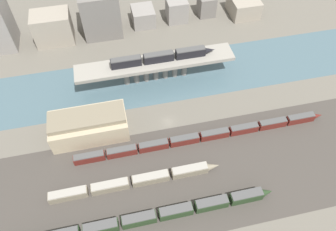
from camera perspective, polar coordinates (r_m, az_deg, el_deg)
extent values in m
plane|color=#666056|center=(126.81, 0.01, -1.16)|extent=(400.00, 400.00, 0.00)
cube|color=#423D38|center=(114.31, 2.67, -10.56)|extent=(280.00, 42.00, 0.01)
cube|color=#47606B|center=(142.50, -2.12, 6.46)|extent=(320.00, 29.15, 0.01)
cube|color=gray|center=(136.16, -2.23, 9.17)|extent=(65.76, 9.93, 1.54)
cylinder|color=gray|center=(138.63, -7.28, 6.84)|extent=(2.28, 2.28, 8.38)
cylinder|color=gray|center=(138.81, -5.57, 7.12)|extent=(2.28, 2.28, 8.38)
cylinder|color=gray|center=(139.13, -3.87, 7.40)|extent=(2.28, 2.28, 8.38)
cylinder|color=gray|center=(139.56, -2.17, 7.67)|extent=(2.28, 2.28, 8.38)
cylinder|color=gray|center=(140.12, -0.48, 7.93)|extent=(2.28, 2.28, 8.38)
cylinder|color=gray|center=(140.80, 1.19, 8.19)|extent=(2.28, 2.28, 8.38)
cylinder|color=gray|center=(141.59, 2.85, 8.43)|extent=(2.28, 2.28, 8.38)
cube|color=black|center=(133.55, -7.31, 9.15)|extent=(12.34, 3.05, 3.44)
cube|color=#4C4C4C|center=(132.27, -7.40, 9.76)|extent=(11.85, 2.80, 0.40)
cube|color=black|center=(134.69, -1.64, 10.05)|extent=(12.34, 3.05, 3.44)
cube|color=#4C4C4C|center=(133.42, -1.65, 10.67)|extent=(11.85, 2.80, 0.40)
cube|color=black|center=(137.11, 3.92, 10.83)|extent=(12.34, 3.05, 3.44)
cube|color=#4C4C4C|center=(135.87, 3.97, 11.44)|extent=(11.85, 2.80, 0.40)
cone|color=black|center=(139.37, 7.29, 11.20)|extent=(4.32, 2.74, 2.74)
cube|color=#23381E|center=(107.25, -11.58, -18.59)|extent=(10.72, 3.16, 3.46)
cube|color=#4C4C4C|center=(105.47, -11.76, -18.24)|extent=(10.29, 2.91, 0.40)
cube|color=#23381E|center=(106.54, -5.07, -17.60)|extent=(10.72, 3.16, 3.46)
cube|color=#4C4C4C|center=(104.75, -5.15, -17.22)|extent=(10.29, 2.91, 0.40)
cube|color=#23381E|center=(107.11, 1.38, -16.38)|extent=(10.72, 3.16, 3.46)
cube|color=#4C4C4C|center=(105.33, 1.40, -15.99)|extent=(10.29, 2.91, 0.40)
cube|color=#23381E|center=(108.95, 7.59, -15.01)|extent=(10.72, 3.16, 3.46)
cube|color=#4C4C4C|center=(107.20, 7.71, -14.60)|extent=(10.29, 2.91, 0.40)
cube|color=#23381E|center=(111.99, 13.46, -13.54)|extent=(10.72, 3.16, 3.46)
cube|color=#4C4C4C|center=(110.29, 13.65, -13.12)|extent=(10.29, 2.91, 0.40)
cone|color=#23381E|center=(114.58, 16.85, -12.66)|extent=(3.75, 2.84, 2.84)
cube|color=gray|center=(114.25, -16.96, -13.09)|extent=(12.54, 3.04, 3.04)
cube|color=#9E998E|center=(112.75, -17.16, -12.71)|extent=(12.04, 2.79, 0.40)
cube|color=gray|center=(112.45, -10.04, -12.09)|extent=(12.54, 3.04, 3.04)
cube|color=#9E998E|center=(110.93, -10.16, -11.69)|extent=(12.04, 2.79, 0.40)
cube|color=gray|center=(112.28, -3.05, -10.90)|extent=(12.54, 3.04, 3.04)
cube|color=#9E998E|center=(110.76, -3.09, -10.49)|extent=(12.04, 2.79, 0.40)
cube|color=gray|center=(113.76, 3.80, -9.57)|extent=(12.54, 3.04, 3.04)
cube|color=#9E998E|center=(112.26, 3.85, -9.15)|extent=(12.04, 2.79, 0.40)
cone|color=gray|center=(115.62, 7.89, -8.74)|extent=(4.39, 2.73, 2.73)
cube|color=#5B1E19|center=(119.33, -13.52, -7.19)|extent=(10.88, 2.63, 3.00)
cube|color=#4C4C4C|center=(117.91, -13.67, -6.76)|extent=(10.45, 2.42, 0.40)
cube|color=#5B1E19|center=(118.52, -8.02, -6.29)|extent=(10.88, 2.63, 3.00)
cube|color=#4C4C4C|center=(117.10, -8.12, -5.84)|extent=(10.45, 2.42, 0.40)
cube|color=#5B1E19|center=(118.83, -2.52, -5.32)|extent=(10.88, 2.63, 3.00)
cube|color=#4C4C4C|center=(117.41, -2.55, -4.87)|extent=(10.45, 2.42, 0.40)
cube|color=#5B1E19|center=(120.24, 2.88, -4.32)|extent=(10.88, 2.63, 3.00)
cube|color=#4C4C4C|center=(118.84, 2.91, -3.86)|extent=(10.45, 2.42, 0.40)
cube|color=#5B1E19|center=(122.72, 8.10, -3.32)|extent=(10.88, 2.63, 3.00)
cube|color=#4C4C4C|center=(121.35, 8.19, -2.86)|extent=(10.45, 2.42, 0.40)
cube|color=#5B1E19|center=(126.21, 13.06, -2.34)|extent=(10.88, 2.63, 3.00)
cube|color=#4C4C4C|center=(124.87, 13.20, -1.88)|extent=(10.45, 2.42, 0.40)
cube|color=#5B1E19|center=(130.62, 17.72, -1.40)|extent=(10.88, 2.63, 3.00)
cube|color=#4C4C4C|center=(129.33, 17.90, -0.95)|extent=(10.45, 2.42, 0.40)
cube|color=#5B1E19|center=(135.87, 22.03, -0.52)|extent=(10.88, 2.63, 3.00)
cube|color=#4C4C4C|center=(134.62, 22.25, -0.08)|extent=(10.45, 2.42, 0.40)
cone|color=#5B1E19|center=(139.71, 24.59, -0.03)|extent=(3.81, 2.37, 2.37)
cube|color=tan|center=(123.80, -13.56, -1.82)|extent=(27.76, 13.76, 8.51)
cube|color=#7C725C|center=(119.79, -14.01, -0.34)|extent=(27.20, 9.63, 1.87)
cube|color=gray|center=(166.03, -19.42, 14.23)|extent=(17.30, 12.09, 14.60)
cube|color=slate|center=(163.65, -11.69, 17.16)|extent=(17.67, 15.43, 21.79)
cube|color=gray|center=(170.31, -4.34, 16.86)|extent=(10.78, 11.75, 8.38)
cube|color=gray|center=(171.47, 1.54, 17.83)|extent=(9.93, 9.01, 11.22)
cube|color=slate|center=(176.83, 6.73, 18.48)|extent=(8.20, 8.26, 10.29)
cube|color=gray|center=(180.97, 13.06, 18.06)|extent=(13.93, 15.10, 8.71)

